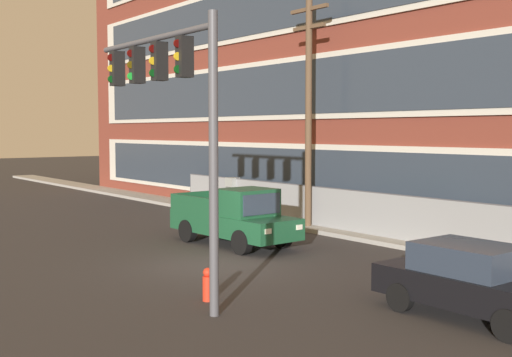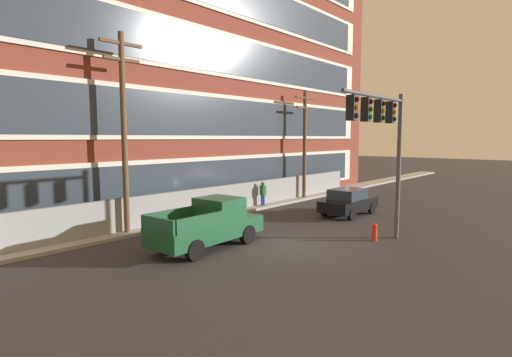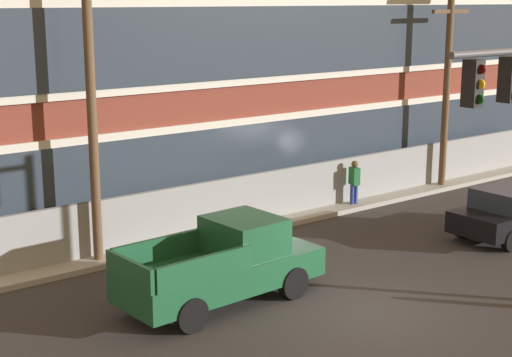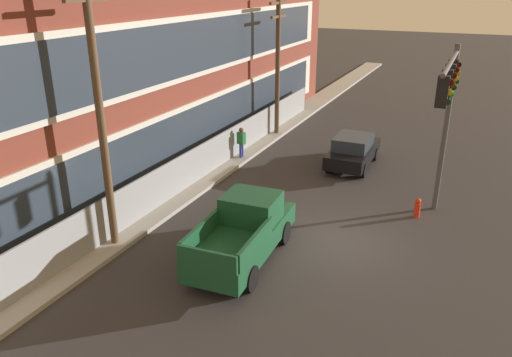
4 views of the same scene
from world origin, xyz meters
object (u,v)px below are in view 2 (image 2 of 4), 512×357
(utility_pole_midblock, at_px, (305,140))
(fire_hydrant, at_px, (375,232))
(pickup_truck_dark_green, at_px, (209,225))
(pedestrian_near_cabinet, at_px, (263,193))
(traffic_signal_mast, at_px, (384,131))
(utility_pole_near_corner, at_px, (124,127))
(sedan_black, at_px, (348,202))

(utility_pole_midblock, distance_m, fire_hydrant, 12.60)
(pickup_truck_dark_green, relative_size, pedestrian_near_cabinet, 3.09)
(traffic_signal_mast, distance_m, utility_pole_midblock, 12.82)
(pickup_truck_dark_green, height_order, utility_pole_midblock, utility_pole_midblock)
(pickup_truck_dark_green, distance_m, utility_pole_midblock, 14.40)
(utility_pole_near_corner, relative_size, pedestrian_near_cabinet, 5.43)
(utility_pole_near_corner, bearing_deg, utility_pole_midblock, -0.31)
(traffic_signal_mast, distance_m, utility_pole_near_corner, 11.33)
(utility_pole_near_corner, distance_m, pedestrian_near_cabinet, 10.52)
(sedan_black, bearing_deg, utility_pole_near_corner, 154.07)
(sedan_black, height_order, pedestrian_near_cabinet, pedestrian_near_cabinet)
(sedan_black, height_order, utility_pole_near_corner, utility_pole_near_corner)
(pedestrian_near_cabinet, bearing_deg, fire_hydrant, -109.07)
(pickup_truck_dark_green, height_order, fire_hydrant, pickup_truck_dark_green)
(traffic_signal_mast, distance_m, pickup_truck_dark_green, 8.09)
(utility_pole_midblock, height_order, fire_hydrant, utility_pole_midblock)
(utility_pole_near_corner, xyz_separation_m, fire_hydrant, (6.60, -9.10, -4.61))
(pickup_truck_dark_green, bearing_deg, traffic_signal_mast, -47.73)
(traffic_signal_mast, height_order, fire_hydrant, traffic_signal_mast)
(utility_pole_near_corner, bearing_deg, fire_hydrant, -54.04)
(traffic_signal_mast, bearing_deg, utility_pole_near_corner, 121.58)
(traffic_signal_mast, bearing_deg, pickup_truck_dark_green, 132.27)
(traffic_signal_mast, distance_m, sedan_black, 7.81)
(sedan_black, bearing_deg, fire_hydrant, -140.96)
(pickup_truck_dark_green, bearing_deg, utility_pole_midblock, 17.89)
(sedan_black, height_order, fire_hydrant, sedan_black)
(pickup_truck_dark_green, distance_m, utility_pole_near_corner, 6.07)
(pickup_truck_dark_green, xyz_separation_m, utility_pole_near_corner, (-1.14, 4.38, 4.05))
(traffic_signal_mast, distance_m, fire_hydrant, 4.48)
(utility_pole_near_corner, distance_m, fire_hydrant, 12.15)
(pedestrian_near_cabinet, bearing_deg, utility_pole_midblock, 0.13)
(pickup_truck_dark_green, height_order, sedan_black, pickup_truck_dark_green)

